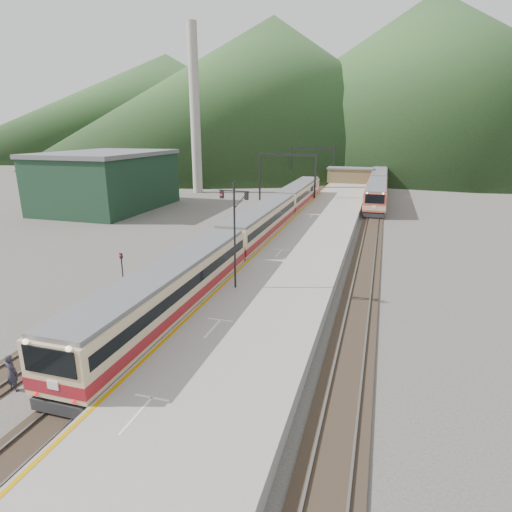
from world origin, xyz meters
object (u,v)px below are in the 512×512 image
(signal_mast, at_px, (234,225))
(worker, at_px, (11,373))
(main_train, at_px, (262,222))
(second_train, at_px, (379,179))

(signal_mast, relative_size, worker, 4.04)
(main_train, xyz_separation_m, signal_mast, (2.87, -17.09, 3.43))
(second_train, xyz_separation_m, worker, (-15.07, -77.55, -1.19))
(signal_mast, xyz_separation_m, worker, (-6.44, -13.49, -4.62))
(main_train, distance_m, worker, 30.80)
(signal_mast, bearing_deg, second_train, 82.33)
(signal_mast, bearing_deg, worker, -115.52)
(signal_mast, bearing_deg, main_train, 99.55)
(worker, bearing_deg, signal_mast, -110.81)
(second_train, bearing_deg, main_train, -103.76)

